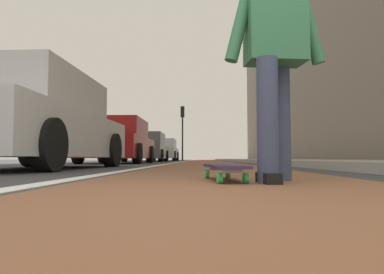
{
  "coord_description": "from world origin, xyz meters",
  "views": [
    {
      "loc": [
        -0.94,
        0.19,
        0.16
      ],
      "look_at": [
        11.88,
        0.54,
        0.96
      ],
      "focal_mm": 32.44,
      "sensor_mm": 36.0,
      "label": 1
    }
  ],
  "objects_px": {
    "parked_car_near": "(37,124)",
    "skater_person": "(275,47)",
    "parked_car_mid": "(118,142)",
    "parked_car_far": "(147,148)",
    "parked_car_end": "(163,150)",
    "pedestrian_distant": "(268,140)",
    "skateboard": "(224,168)",
    "traffic_light": "(182,123)"
  },
  "relations": [
    {
      "from": "parked_car_mid",
      "to": "traffic_light",
      "type": "distance_m",
      "value": 14.22
    },
    {
      "from": "traffic_light",
      "to": "pedestrian_distant",
      "type": "xyz_separation_m",
      "value": [
        -10.98,
        -4.19,
        -1.84
      ]
    },
    {
      "from": "parked_car_near",
      "to": "pedestrian_distant",
      "type": "bearing_deg",
      "value": -30.24
    },
    {
      "from": "parked_car_far",
      "to": "traffic_light",
      "type": "height_order",
      "value": "traffic_light"
    },
    {
      "from": "skater_person",
      "to": "parked_car_far",
      "type": "relative_size",
      "value": 0.39
    },
    {
      "from": "parked_car_near",
      "to": "traffic_light",
      "type": "distance_m",
      "value": 20.35
    },
    {
      "from": "pedestrian_distant",
      "to": "traffic_light",
      "type": "bearing_deg",
      "value": 20.89
    },
    {
      "from": "skateboard",
      "to": "skater_person",
      "type": "height_order",
      "value": "skater_person"
    },
    {
      "from": "skateboard",
      "to": "skater_person",
      "type": "distance_m",
      "value": 0.92
    },
    {
      "from": "skateboard",
      "to": "parked_car_near",
      "type": "xyz_separation_m",
      "value": [
        2.85,
        2.76,
        0.62
      ]
    },
    {
      "from": "parked_car_near",
      "to": "parked_car_mid",
      "type": "distance_m",
      "value": 6.22
    },
    {
      "from": "parked_car_far",
      "to": "pedestrian_distant",
      "type": "height_order",
      "value": "pedestrian_distant"
    },
    {
      "from": "skateboard",
      "to": "pedestrian_distant",
      "type": "height_order",
      "value": "pedestrian_distant"
    },
    {
      "from": "parked_car_end",
      "to": "pedestrian_distant",
      "type": "xyz_separation_m",
      "value": [
        -9.33,
        -5.42,
        0.23
      ]
    },
    {
      "from": "parked_car_mid",
      "to": "parked_car_far",
      "type": "distance_m",
      "value": 6.09
    },
    {
      "from": "parked_car_end",
      "to": "skater_person",
      "type": "bearing_deg",
      "value": -171.71
    },
    {
      "from": "parked_car_near",
      "to": "parked_car_end",
      "type": "bearing_deg",
      "value": 0.12
    },
    {
      "from": "parked_car_far",
      "to": "parked_car_end",
      "type": "xyz_separation_m",
      "value": [
        6.26,
        -0.17,
        0.03
      ]
    },
    {
      "from": "skateboard",
      "to": "skater_person",
      "type": "xyz_separation_m",
      "value": [
        -0.15,
        -0.35,
        0.84
      ]
    },
    {
      "from": "skateboard",
      "to": "traffic_light",
      "type": "distance_m",
      "value": 23.27
    },
    {
      "from": "parked_car_near",
      "to": "parked_car_end",
      "type": "height_order",
      "value": "parked_car_end"
    },
    {
      "from": "skater_person",
      "to": "parked_car_near",
      "type": "distance_m",
      "value": 4.32
    },
    {
      "from": "skateboard",
      "to": "parked_car_far",
      "type": "xyz_separation_m",
      "value": [
        15.16,
        2.97,
        0.6
      ]
    },
    {
      "from": "parked_car_mid",
      "to": "traffic_light",
      "type": "relative_size",
      "value": 1.04
    },
    {
      "from": "parked_car_far",
      "to": "traffic_light",
      "type": "xyz_separation_m",
      "value": [
        7.9,
        -1.4,
        2.1
      ]
    },
    {
      "from": "parked_car_end",
      "to": "parked_car_near",
      "type": "bearing_deg",
      "value": -179.88
    },
    {
      "from": "skater_person",
      "to": "pedestrian_distant",
      "type": "distance_m",
      "value": 12.44
    },
    {
      "from": "skateboard",
      "to": "pedestrian_distant",
      "type": "relative_size",
      "value": 0.51
    },
    {
      "from": "skateboard",
      "to": "parked_car_mid",
      "type": "height_order",
      "value": "parked_car_mid"
    },
    {
      "from": "skateboard",
      "to": "pedestrian_distant",
      "type": "distance_m",
      "value": 12.39
    },
    {
      "from": "parked_car_mid",
      "to": "parked_car_far",
      "type": "height_order",
      "value": "parked_car_mid"
    },
    {
      "from": "parked_car_end",
      "to": "pedestrian_distant",
      "type": "distance_m",
      "value": 10.8
    },
    {
      "from": "skateboard",
      "to": "parked_car_mid",
      "type": "relative_size",
      "value": 0.2
    },
    {
      "from": "parked_car_far",
      "to": "parked_car_mid",
      "type": "bearing_deg",
      "value": 179.89
    },
    {
      "from": "parked_car_mid",
      "to": "pedestrian_distant",
      "type": "height_order",
      "value": "pedestrian_distant"
    },
    {
      "from": "skater_person",
      "to": "parked_car_end",
      "type": "relative_size",
      "value": 0.37
    },
    {
      "from": "skater_person",
      "to": "parked_car_near",
      "type": "relative_size",
      "value": 0.38
    },
    {
      "from": "skater_person",
      "to": "parked_car_near",
      "type": "height_order",
      "value": "skater_person"
    },
    {
      "from": "parked_car_near",
      "to": "skater_person",
      "type": "bearing_deg",
      "value": -134.03
    },
    {
      "from": "skateboard",
      "to": "parked_car_far",
      "type": "height_order",
      "value": "parked_car_far"
    },
    {
      "from": "parked_car_far",
      "to": "skater_person",
      "type": "bearing_deg",
      "value": -167.77
    },
    {
      "from": "skateboard",
      "to": "parked_car_end",
      "type": "bearing_deg",
      "value": 7.44
    }
  ]
}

